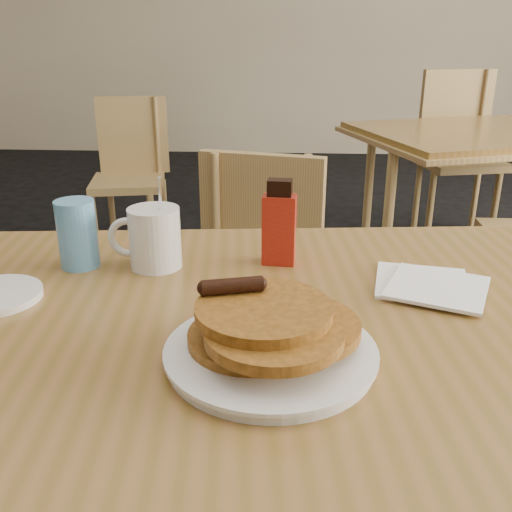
% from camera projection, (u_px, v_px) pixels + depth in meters
% --- Properties ---
extents(wall_back, '(8.00, 0.00, 8.00)m').
position_uv_depth(wall_back, '(288.00, 4.00, 5.34)').
color(wall_back, beige).
rests_on(wall_back, ground).
extents(main_table, '(1.32, 0.96, 0.75)m').
position_uv_depth(main_table, '(251.00, 336.00, 0.89)').
color(main_table, olive).
rests_on(main_table, floor).
extents(neighbor_table, '(1.45, 1.20, 0.75)m').
position_uv_depth(neighbor_table, '(500.00, 138.00, 2.56)').
color(neighbor_table, olive).
rests_on(neighbor_table, floor).
extents(chair_main_far, '(0.46, 0.46, 0.83)m').
position_uv_depth(chair_main_far, '(259.00, 274.00, 1.67)').
color(chair_main_far, tan).
rests_on(chair_main_far, floor).
extents(chair_neighbor_far, '(0.52, 0.52, 0.96)m').
position_uv_depth(chair_neighbor_far, '(457.00, 140.00, 3.29)').
color(chair_neighbor_far, tan).
rests_on(chair_neighbor_far, floor).
extents(chair_wall_extra, '(0.44, 0.44, 0.83)m').
position_uv_depth(chair_wall_extra, '(131.00, 163.00, 3.08)').
color(chair_wall_extra, tan).
rests_on(chair_wall_extra, floor).
extents(pancake_plate, '(0.28, 0.28, 0.10)m').
position_uv_depth(pancake_plate, '(270.00, 339.00, 0.74)').
color(pancake_plate, white).
rests_on(pancake_plate, main_table).
extents(coffee_mug, '(0.13, 0.09, 0.17)m').
position_uv_depth(coffee_mug, '(153.00, 237.00, 1.03)').
color(coffee_mug, white).
rests_on(coffee_mug, main_table).
extents(syrup_bottle, '(0.06, 0.04, 0.16)m').
position_uv_depth(syrup_bottle, '(279.00, 225.00, 1.04)').
color(syrup_bottle, maroon).
rests_on(syrup_bottle, main_table).
extents(napkin_stack, '(0.21, 0.22, 0.01)m').
position_uv_depth(napkin_stack, '(430.00, 285.00, 0.96)').
color(napkin_stack, white).
rests_on(napkin_stack, main_table).
extents(blue_tumbler, '(0.09, 0.09, 0.12)m').
position_uv_depth(blue_tumbler, '(77.00, 234.00, 1.03)').
color(blue_tumbler, '#5899D0').
rests_on(blue_tumbler, main_table).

